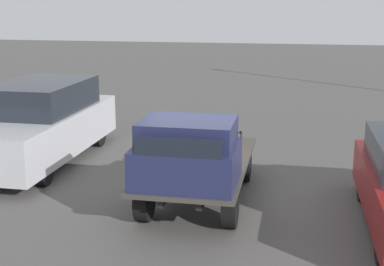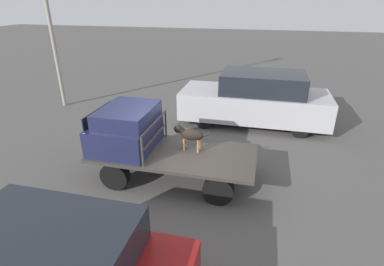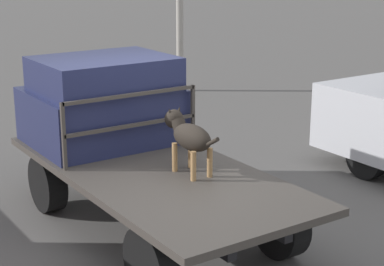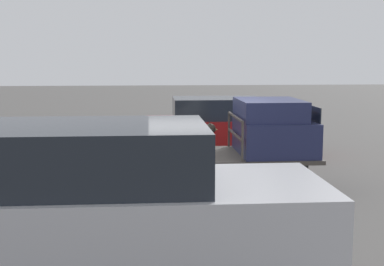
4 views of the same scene
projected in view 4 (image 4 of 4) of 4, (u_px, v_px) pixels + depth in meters
The scene contains 7 objects.
ground_plane at pixel (211, 191), 10.78m from camera, with size 80.00×80.00×0.00m, color #514F4C.
flatbed_truck at pixel (212, 164), 10.70m from camera, with size 4.07×1.85×0.76m.
truck_cab at pixel (273, 128), 10.69m from camera, with size 1.44×1.73×1.08m.
truck_headboard at pixel (235, 129), 10.64m from camera, with size 0.04×1.73×0.76m.
dog at pixel (196, 135), 10.35m from camera, with size 0.98×0.28×0.68m.
parked_sedan at pixel (223, 126), 14.57m from camera, with size 4.29×1.76×1.58m.
parked_pickup_far at pixel (101, 206), 6.31m from camera, with size 5.21×2.04×1.91m.
Camera 4 is at (-1.22, -10.44, 2.69)m, focal length 50.00 mm.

